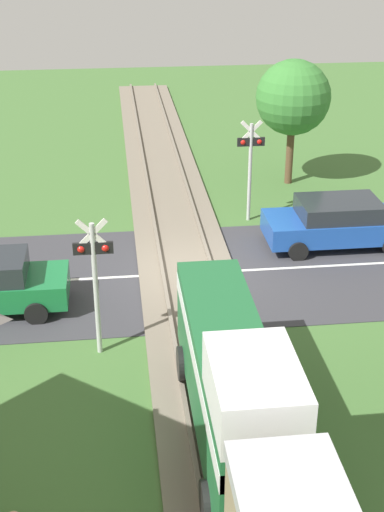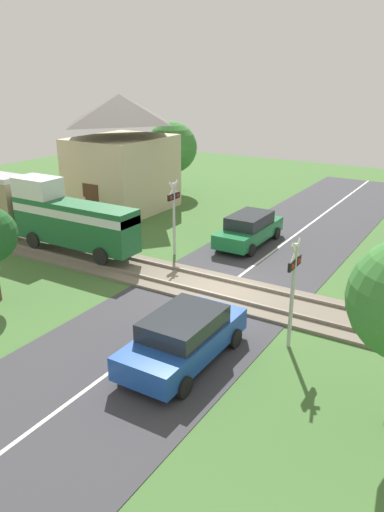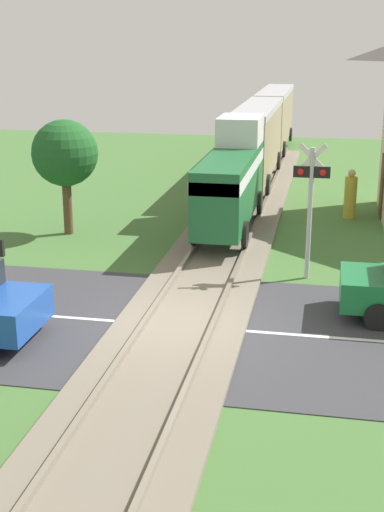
# 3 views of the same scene
# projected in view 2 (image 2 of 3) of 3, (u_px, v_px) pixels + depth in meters

# --- Properties ---
(ground_plane) EXTENTS (60.00, 60.00, 0.00)m
(ground_plane) POSITION_uv_depth(u_px,v_px,m) (220.00, 291.00, 19.19)
(ground_plane) COLOR #426B33
(road_surface) EXTENTS (48.00, 6.40, 0.02)m
(road_surface) POSITION_uv_depth(u_px,v_px,m) (220.00, 291.00, 19.19)
(road_surface) COLOR #38383D
(road_surface) RESTS_ON ground_plane
(track_bed) EXTENTS (2.80, 48.00, 0.24)m
(track_bed) POSITION_uv_depth(u_px,v_px,m) (220.00, 290.00, 19.17)
(track_bed) COLOR #756B5B
(track_bed) RESTS_ON ground_plane
(car_near_crossing) EXTENTS (4.50, 2.03, 1.50)m
(car_near_crossing) POSITION_uv_depth(u_px,v_px,m) (184.00, 337.00, 14.31)
(car_near_crossing) COLOR #1E4CA8
(car_near_crossing) RESTS_ON ground_plane
(car_far_side) EXTENTS (4.58, 1.85, 1.53)m
(car_far_side) POSITION_uv_depth(u_px,v_px,m) (249.00, 229.00, 24.09)
(car_far_side) COLOR #197038
(car_far_side) RESTS_ON ground_plane
(crossing_signal_west_approach) EXTENTS (0.90, 0.18, 3.46)m
(crossing_signal_west_approach) POSITION_uv_depth(u_px,v_px,m) (293.00, 281.00, 14.59)
(crossing_signal_west_approach) COLOR #B7B7B7
(crossing_signal_west_approach) RESTS_ON ground_plane
(crossing_signal_east_approach) EXTENTS (0.90, 0.18, 3.46)m
(crossing_signal_east_approach) POSITION_uv_depth(u_px,v_px,m) (174.00, 208.00, 22.27)
(crossing_signal_east_approach) COLOR #B7B7B7
(crossing_signal_east_approach) RESTS_ON ground_plane
(station_building) EXTENTS (6.15, 5.01, 6.75)m
(station_building) POSITION_uv_depth(u_px,v_px,m) (122.00, 155.00, 29.37)
(station_building) COLOR #C6B793
(station_building) RESTS_ON ground_plane
(pedestrian_by_station) EXTENTS (0.41, 0.41, 1.66)m
(pedestrian_by_station) POSITION_uv_depth(u_px,v_px,m) (84.00, 213.00, 26.93)
(pedestrian_by_station) COLOR gold
(pedestrian_by_station) RESTS_ON ground_plane
(tree_by_station) EXTENTS (3.45, 3.45, 4.83)m
(tree_by_station) POSITION_uv_depth(u_px,v_px,m) (172.00, 147.00, 33.74)
(tree_by_station) COLOR brown
(tree_by_station) RESTS_ON ground_plane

